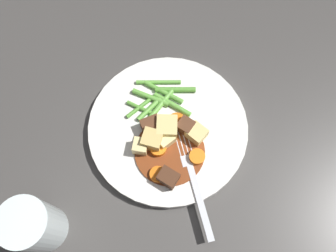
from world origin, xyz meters
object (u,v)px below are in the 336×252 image
object	(u,v)px
dinner_plate	(168,128)
carrot_slice_1	(158,148)
carrot_slice_3	(197,157)
potato_chunk_3	(169,128)
meat_chunk_0	(185,127)
carrot_slice_0	(155,174)
carrot_slice_2	(177,122)
potato_chunk_0	(197,134)
fork	(194,179)
potato_chunk_2	(165,139)
meat_chunk_1	(168,178)
potato_chunk_1	(141,146)
meat_chunk_2	(152,127)
water_glass	(34,226)
potato_chunk_4	(152,140)

from	to	relation	value
dinner_plate	carrot_slice_1	distance (m)	0.05
carrot_slice_1	carrot_slice_3	world-z (taller)	carrot_slice_1
potato_chunk_3	meat_chunk_0	xyz separation A→B (m)	(-0.01, 0.02, -0.00)
carrot_slice_0	carrot_slice_2	size ratio (longest dim) A/B	0.87
carrot_slice_3	potato_chunk_0	world-z (taller)	potato_chunk_0
fork	potato_chunk_2	bearing A→B (deg)	-133.48
meat_chunk_1	fork	bearing A→B (deg)	100.59
carrot_slice_2	potato_chunk_3	bearing A→B (deg)	-30.05
carrot_slice_0	carrot_slice_1	bearing A→B (deg)	-175.12
potato_chunk_1	meat_chunk_2	xyz separation A→B (m)	(-0.04, 0.01, 0.00)
potato_chunk_1	fork	bearing A→B (deg)	69.81
potato_chunk_3	meat_chunk_1	size ratio (longest dim) A/B	1.15
dinner_plate	carrot_slice_2	world-z (taller)	carrot_slice_2
potato_chunk_1	carrot_slice_2	bearing A→B (deg)	137.87
carrot_slice_2	meat_chunk_1	bearing A→B (deg)	2.50
carrot_slice_2	potato_chunk_1	bearing A→B (deg)	-42.13
potato_chunk_3	water_glass	size ratio (longest dim) A/B	0.34
dinner_plate	meat_chunk_1	size ratio (longest dim) A/B	8.98
meat_chunk_1	fork	xyz separation A→B (m)	(-0.01, 0.04, -0.01)
potato_chunk_0	potato_chunk_4	bearing A→B (deg)	-69.30
potato_chunk_3	carrot_slice_1	bearing A→B (deg)	-18.87
carrot_slice_1	potato_chunk_1	bearing A→B (deg)	-82.93
meat_chunk_2	fork	distance (m)	0.11
carrot_slice_0	potato_chunk_1	size ratio (longest dim) A/B	1.08
carrot_slice_0	potato_chunk_3	xyz separation A→B (m)	(-0.07, 0.01, 0.01)
dinner_plate	water_glass	distance (m)	0.25
potato_chunk_1	potato_chunk_4	size ratio (longest dim) A/B	0.77
meat_chunk_1	potato_chunk_0	bearing A→B (deg)	158.49
carrot_slice_0	carrot_slice_2	bearing A→B (deg)	169.29
carrot_slice_0	fork	bearing A→B (deg)	94.04
meat_chunk_0	carrot_slice_3	bearing A→B (deg)	31.11
meat_chunk_1	meat_chunk_2	bearing A→B (deg)	-151.15
dinner_plate	carrot_slice_2	bearing A→B (deg)	117.55
potato_chunk_4	fork	distance (m)	0.09
meat_chunk_1	carrot_slice_3	bearing A→B (deg)	137.94
potato_chunk_0	meat_chunk_1	size ratio (longest dim) A/B	0.97
carrot_slice_1	meat_chunk_0	bearing A→B (deg)	138.70
carrot_slice_1	potato_chunk_4	xyz separation A→B (m)	(-0.01, -0.01, 0.01)
carrot_slice_3	potato_chunk_0	size ratio (longest dim) A/B	0.88
carrot_slice_2	potato_chunk_2	distance (m)	0.04
carrot_slice_2	meat_chunk_0	distance (m)	0.02
potato_chunk_2	potato_chunk_4	size ratio (longest dim) A/B	0.84
carrot_slice_1	water_glass	distance (m)	0.21
carrot_slice_2	potato_chunk_3	xyz separation A→B (m)	(0.02, -0.01, 0.01)
potato_chunk_0	potato_chunk_4	distance (m)	0.07
meat_chunk_1	water_glass	distance (m)	0.20
potato_chunk_3	fork	xyz separation A→B (m)	(0.07, 0.05, -0.01)
potato_chunk_2	potato_chunk_4	xyz separation A→B (m)	(0.01, -0.02, 0.00)
dinner_plate	meat_chunk_2	distance (m)	0.03
potato_chunk_0	meat_chunk_1	xyz separation A→B (m)	(0.08, -0.03, -0.00)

